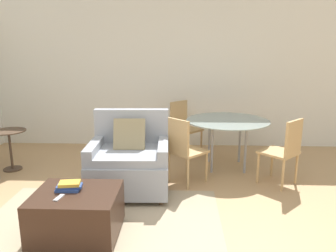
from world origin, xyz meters
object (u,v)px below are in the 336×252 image
at_px(armchair, 130,162).
at_px(dining_chair_near_left, 183,147).
at_px(book_stack, 69,186).
at_px(dining_table, 227,125).
at_px(tv_remote_primary, 59,198).
at_px(dining_chair_far_left, 183,124).
at_px(side_table, 10,142).
at_px(dining_chair_near_right, 285,148).
at_px(ottoman, 77,213).

xyz_separation_m(armchair, dining_chair_near_left, (0.67, 0.24, 0.14)).
bearing_deg(book_stack, armchair, 67.42).
bearing_deg(dining_chair_near_left, dining_table, 45.00).
relative_size(dining_table, dining_chair_near_left, 1.37).
height_order(armchair, tv_remote_primary, armchair).
xyz_separation_m(dining_chair_near_left, dining_chair_far_left, (0.00, 1.32, 0.00)).
bearing_deg(dining_chair_near_left, armchair, -160.16).
xyz_separation_m(book_stack, side_table, (-1.46, 1.67, -0.06)).
distance_m(side_table, dining_table, 3.23).
xyz_separation_m(dining_chair_near_left, dining_chair_near_right, (1.32, 0.00, 0.00)).
bearing_deg(tv_remote_primary, ottoman, 47.22).
relative_size(tv_remote_primary, dining_table, 0.11).
relative_size(ottoman, dining_chair_far_left, 0.88).
xyz_separation_m(ottoman, dining_chair_near_left, (1.01, 1.31, 0.27)).
bearing_deg(book_stack, dining_chair_far_left, 66.98).
distance_m(book_stack, tv_remote_primary, 0.19).
relative_size(book_stack, dining_table, 0.20).
height_order(book_stack, dining_table, dining_table).
xyz_separation_m(side_table, dining_chair_far_left, (2.55, 0.90, 0.09)).
bearing_deg(dining_chair_near_right, book_stack, -152.56).
bearing_deg(dining_chair_far_left, dining_chair_near_left, -90.00).
bearing_deg(side_table, dining_chair_near_left, -9.33).
bearing_deg(dining_table, dining_chair_near_left, -135.00).
xyz_separation_m(ottoman, dining_table, (1.68, 1.97, 0.42)).
bearing_deg(book_stack, tv_remote_primary, -100.87).
relative_size(side_table, dining_chair_near_left, 0.67).
bearing_deg(dining_table, dining_chair_far_left, 135.00).
xyz_separation_m(armchair, dining_chair_far_left, (0.67, 1.56, 0.14)).
bearing_deg(book_stack, dining_table, 47.50).
relative_size(ottoman, book_stack, 3.18).
bearing_deg(tv_remote_primary, armchair, 69.09).
height_order(ottoman, side_table, side_table).
distance_m(armchair, side_table, 1.99).
bearing_deg(dining_chair_near_left, dining_chair_far_left, 90.00).
bearing_deg(dining_table, ottoman, -130.37).
bearing_deg(dining_chair_near_right, dining_table, 135.00).
distance_m(tv_remote_primary, dining_chair_near_right, 2.84).
distance_m(side_table, dining_chair_near_right, 3.90).
distance_m(armchair, tv_remote_primary, 1.28).
xyz_separation_m(ottoman, dining_chair_far_left, (1.01, 2.63, 0.27)).
relative_size(ottoman, dining_chair_near_left, 0.88).
relative_size(armchair, ottoman, 1.26).
height_order(armchair, book_stack, armchair).
height_order(ottoman, dining_chair_near_right, dining_chair_near_right).
bearing_deg(dining_chair_far_left, side_table, -160.54).
relative_size(dining_table, dining_chair_near_right, 1.37).
distance_m(tv_remote_primary, dining_table, 2.76).
distance_m(armchair, dining_chair_far_left, 1.71).
xyz_separation_m(book_stack, tv_remote_primary, (-0.03, -0.18, -0.03)).
distance_m(armchair, ottoman, 1.13).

